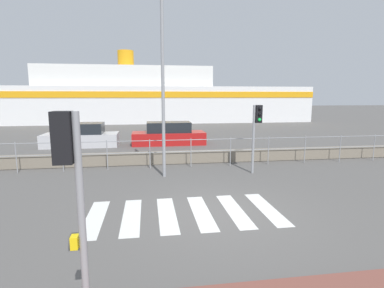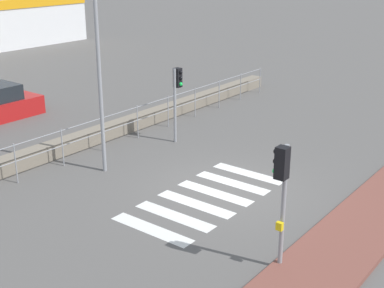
% 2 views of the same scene
% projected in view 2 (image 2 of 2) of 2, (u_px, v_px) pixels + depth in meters
% --- Properties ---
extents(ground_plane, '(160.00, 160.00, 0.00)m').
position_uv_depth(ground_plane, '(224.00, 188.00, 15.56)').
color(ground_plane, '#565451').
extents(sidewalk_brick, '(24.00, 1.80, 0.12)m').
position_uv_depth(sidewalk_brick, '(361.00, 227.00, 13.18)').
color(sidewalk_brick, brown).
rests_on(sidewalk_brick, ground_plane).
extents(crosswalk, '(4.95, 2.40, 0.01)m').
position_uv_depth(crosswalk, '(205.00, 198.00, 14.88)').
color(crosswalk, silver).
rests_on(crosswalk, ground_plane).
extents(seawall, '(23.14, 0.55, 0.52)m').
position_uv_depth(seawall, '(86.00, 139.00, 18.88)').
color(seawall, slate).
rests_on(seawall, ground_plane).
extents(harbor_fence, '(20.86, 0.04, 1.25)m').
position_uv_depth(harbor_fence, '(102.00, 129.00, 18.19)').
color(harbor_fence, gray).
rests_on(harbor_fence, ground_plane).
extents(traffic_light_near, '(0.34, 0.32, 2.83)m').
position_uv_depth(traffic_light_near, '(282.00, 182.00, 10.86)').
color(traffic_light_near, gray).
rests_on(traffic_light_near, ground_plane).
extents(traffic_light_far, '(0.34, 0.32, 2.67)m').
position_uv_depth(traffic_light_far, '(177.00, 88.00, 18.79)').
color(traffic_light_far, gray).
rests_on(traffic_light_far, ground_plane).
extents(streetlamp, '(0.32, 1.35, 6.92)m').
position_uv_depth(streetlamp, '(103.00, 35.00, 15.22)').
color(streetlamp, gray).
rests_on(streetlamp, ground_plane).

